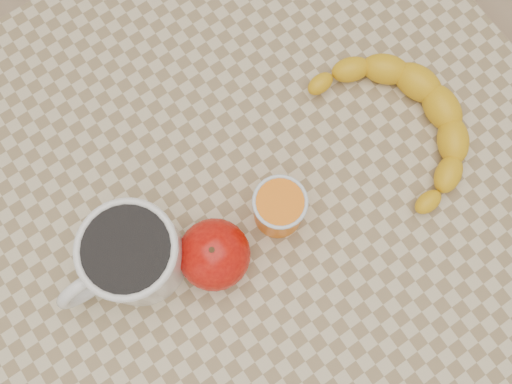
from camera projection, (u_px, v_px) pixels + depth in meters
ground at (256, 265)px, 1.44m from camera, size 3.00×3.00×0.00m
table at (256, 210)px, 0.79m from camera, size 0.80×0.80×0.75m
coffee_mug at (131, 256)px, 0.64m from camera, size 0.16×0.11×0.10m
orange_juice_glass at (279, 208)px, 0.67m from camera, size 0.06×0.06×0.07m
apple at (214, 255)px, 0.65m from camera, size 0.09×0.09×0.08m
banana at (401, 124)px, 0.71m from camera, size 0.24×0.30×0.04m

